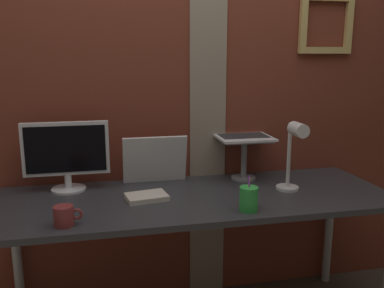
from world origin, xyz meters
name	(u,v)px	position (x,y,z in m)	size (l,w,h in m)	color
brick_wall_back	(164,110)	(0.00, 0.40, 1.15)	(3.14, 0.16, 2.30)	brown
desk	(196,209)	(0.10, -0.01, 0.69)	(2.02, 0.70, 0.76)	#333338
monitor	(66,152)	(-0.54, 0.22, 0.97)	(0.44, 0.18, 0.37)	white
laptop_stand	(244,152)	(0.44, 0.22, 0.92)	(0.28, 0.22, 0.24)	gray
laptop	(240,125)	(0.44, 0.30, 1.06)	(0.31, 0.31, 0.25)	white
whiteboard_panel	(155,160)	(-0.07, 0.25, 0.89)	(0.35, 0.02, 0.28)	white
desk_lamp	(294,149)	(0.60, -0.06, 0.99)	(0.12, 0.20, 0.38)	white
pen_cup	(249,199)	(0.29, -0.26, 0.82)	(0.09, 0.09, 0.16)	green
coffee_mug	(64,216)	(-0.52, -0.26, 0.80)	(0.12, 0.08, 0.09)	maroon
paper_clutter_stack	(147,197)	(-0.15, -0.01, 0.77)	(0.20, 0.14, 0.03)	silver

